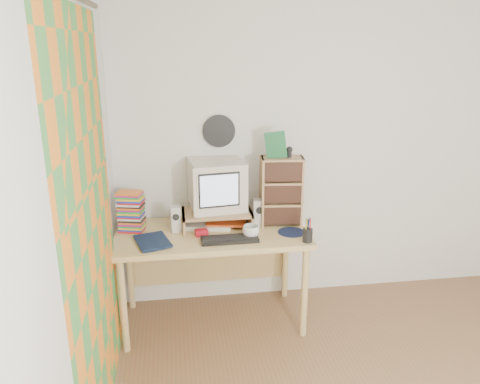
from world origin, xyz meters
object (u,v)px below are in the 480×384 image
object	(u,v)px
cd_rack	(282,191)
mug	(251,232)
keyboard	(230,239)
desk	(211,245)
crt_monitor	(217,186)
diary	(137,242)
dvd_stack	(131,215)

from	to	relation	value
cd_rack	mug	xyz separation A→B (m)	(-0.27, -0.24, -0.21)
keyboard	mug	world-z (taller)	mug
desk	keyboard	world-z (taller)	keyboard
desk	cd_rack	distance (m)	0.67
crt_monitor	mug	world-z (taller)	crt_monitor
desk	diary	world-z (taller)	diary
desk	cd_rack	xyz separation A→B (m)	(0.54, 0.02, 0.40)
desk	keyboard	distance (m)	0.32
desk	dvd_stack	bearing A→B (deg)	176.12
crt_monitor	cd_rack	xyz separation A→B (m)	(0.48, -0.07, -0.04)
crt_monitor	dvd_stack	distance (m)	0.67
diary	dvd_stack	bearing A→B (deg)	84.58
crt_monitor	mug	distance (m)	0.45
desk	diary	size ratio (longest dim) A/B	5.42
cd_rack	mug	world-z (taller)	cd_rack
dvd_stack	diary	size ratio (longest dim) A/B	0.96
crt_monitor	cd_rack	distance (m)	0.49
diary	crt_monitor	bearing A→B (deg)	13.49
mug	diary	size ratio (longest dim) A/B	0.46
keyboard	dvd_stack	bearing A→B (deg)	155.87
cd_rack	crt_monitor	bearing A→B (deg)	177.97
desk	keyboard	xyz separation A→B (m)	(0.11, -0.26, 0.15)
crt_monitor	dvd_stack	world-z (taller)	crt_monitor
dvd_stack	diary	bearing A→B (deg)	-65.83
dvd_stack	cd_rack	xyz separation A→B (m)	(1.12, -0.02, 0.14)
crt_monitor	mug	xyz separation A→B (m)	(0.21, -0.31, -0.26)
cd_rack	mug	size ratio (longest dim) A/B	4.43
desk	mug	world-z (taller)	mug
crt_monitor	keyboard	xyz separation A→B (m)	(0.05, -0.34, -0.29)
desk	crt_monitor	distance (m)	0.45
mug	diary	xyz separation A→B (m)	(-0.79, -0.02, -0.02)
diary	cd_rack	bearing A→B (deg)	-2.05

